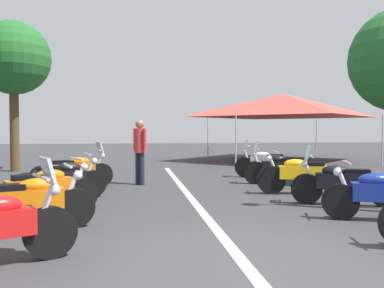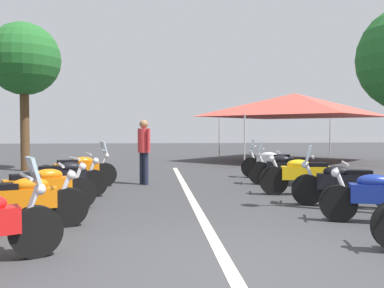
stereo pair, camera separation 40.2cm
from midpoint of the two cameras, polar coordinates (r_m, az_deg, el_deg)
ground_plane at (r=4.69m, az=7.76°, el=-16.82°), size 80.00×80.00×0.00m
lane_centre_stripe at (r=8.59m, az=1.54°, el=-8.08°), size 15.04×0.16×0.01m
motorcycle_left_row_1 at (r=6.60m, az=-21.30°, el=-7.41°), size 0.89×2.00×0.98m
motorcycle_left_row_2 at (r=7.86m, az=-19.12°, el=-5.86°), size 1.14×1.97×0.98m
motorcycle_left_row_3 at (r=9.34m, az=-16.38°, el=-4.59°), size 0.84×1.93×0.98m
motorcycle_left_row_4 at (r=10.90m, az=-14.62°, el=-3.54°), size 1.00×2.00×1.20m
motorcycle_right_row_1 at (r=7.39m, az=26.58°, el=-6.49°), size 0.92×1.99×0.98m
motorcycle_right_row_2 at (r=8.62m, az=21.72°, el=-5.11°), size 0.97×2.01×1.20m
motorcycle_right_row_3 at (r=9.82m, az=16.63°, el=-4.16°), size 0.76×2.14×1.01m
motorcycle_right_row_4 at (r=11.44m, az=13.98°, el=-3.26°), size 0.88×2.08×1.21m
motorcycle_right_row_5 at (r=12.90m, az=12.15°, el=-2.64°), size 0.97×1.97×1.21m
bystander_2 at (r=11.24m, az=-5.70°, el=-0.33°), size 0.44×0.35×1.78m
roadside_tree_0 at (r=16.24m, az=-21.71°, el=10.81°), size 2.61×2.61×5.37m
event_tent at (r=19.96m, az=14.72°, el=5.27°), size 6.90×6.90×3.20m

